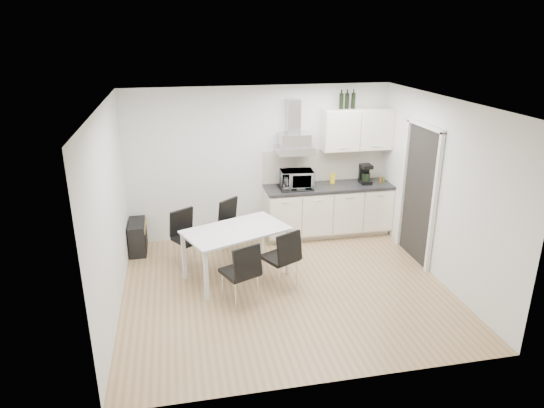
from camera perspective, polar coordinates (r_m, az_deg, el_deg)
The scene contains 15 objects.
ground at distance 6.98m, azimuth 1.56°, elevation -9.80°, with size 4.50×4.50×0.00m, color tan.
wall_back at distance 8.31m, azimuth -1.45°, elevation 4.85°, with size 4.50×0.10×2.60m, color white.
wall_front at distance 4.67m, azimuth 7.26°, elevation -7.82°, with size 4.50×0.10×2.60m, color white.
wall_left at distance 6.34m, azimuth -18.54°, elevation -1.08°, with size 0.10×4.00×2.60m, color white.
wall_right at distance 7.26m, azimuth 19.24°, elevation 1.47°, with size 0.10×4.00×2.60m, color white.
ceiling at distance 6.12m, azimuth 1.79°, elevation 11.83°, with size 4.50×4.50×0.00m, color white.
doorway at distance 7.77m, azimuth 16.79°, elevation 0.98°, with size 0.08×1.04×2.10m, color white.
kitchenette at distance 8.48m, azimuth 6.81°, elevation 1.71°, with size 2.22×0.64×2.52m.
dining_table at distance 7.01m, azimuth -4.26°, elevation -3.59°, with size 1.65×1.30×0.75m.
chair_far_left at distance 7.50m, azimuth -9.65°, elevation -4.12°, with size 0.44×0.50×0.88m, color black, non-canonical shape.
chair_far_right at distance 7.86m, azimuth -4.10°, elevation -2.72°, with size 0.44×0.50×0.88m, color black, non-canonical shape.
chair_near_left at distance 6.45m, azimuth -3.83°, elevation -8.06°, with size 0.44×0.50×0.88m, color black, non-canonical shape.
chair_near_right at distance 6.82m, azimuth 0.93°, elevation -6.39°, with size 0.44×0.50×0.88m, color black, non-canonical shape.
guitar_amp at distance 8.24m, azimuth -15.52°, elevation -3.73°, with size 0.27×0.62×0.51m.
floor_speaker at distance 8.56m, azimuth -2.89°, elevation -2.97°, with size 0.16×0.14×0.27m, color black.
Camera 1 is at (-1.39, -5.90, 3.47)m, focal length 32.00 mm.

